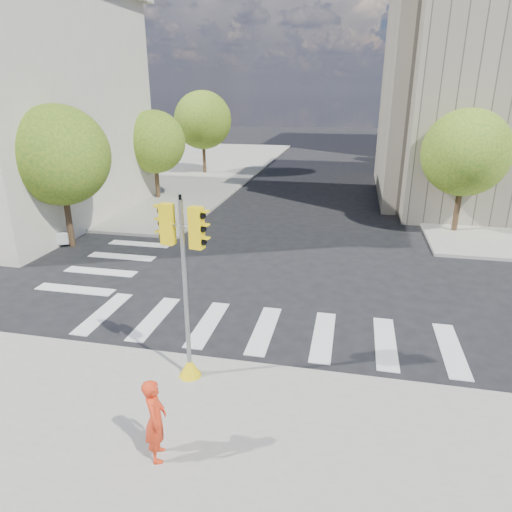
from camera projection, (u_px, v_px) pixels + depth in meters
The scene contains 13 objects.
ground at pixel (278, 302), 15.78m from camera, with size 160.00×160.00×0.00m, color black.
sidewalk_far_left at pixel (116, 166), 43.57m from camera, with size 28.00×40.00×0.15m, color gray.
tree_lw_near at pixel (60, 156), 20.08m from camera, with size 4.40×4.40×6.41m.
tree_lw_mid at pixel (154, 142), 29.42m from camera, with size 4.00×4.00×5.77m.
tree_lw_far at pixel (203, 120), 38.34m from camera, with size 4.80×4.80×6.95m.
tree_re_near at pixel (466, 153), 22.11m from camera, with size 4.20×4.20×6.16m.
tree_re_mid at pixel (431, 128), 33.03m from camera, with size 4.60×4.60×6.66m.
tree_re_far at pixel (412, 124), 44.22m from camera, with size 4.00×4.00×5.88m.
lamp_near at pixel (461, 135), 25.51m from camera, with size 0.35×0.18×8.11m.
lamp_far at pixel (427, 120), 38.37m from camera, with size 0.35×0.18×8.11m.
traffic_signal at pixel (186, 305), 10.82m from camera, with size 1.08×0.56×4.63m.
photographer at pixel (155, 420), 8.66m from camera, with size 0.64×0.42×1.75m, color red.
planter_wall at pixel (3, 239), 21.15m from camera, with size 6.00×0.40×0.50m, color silver.
Camera 1 is at (2.24, -14.12, 6.92)m, focal length 32.00 mm.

